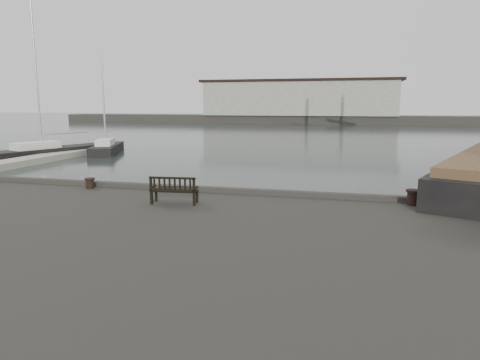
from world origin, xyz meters
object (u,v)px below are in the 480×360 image
object	(u,v)px
bollard_right	(413,197)
yacht_d	(107,150)
bench	(174,195)
yacht_b	(49,154)
bollard_left	(90,183)

from	to	relation	value
bollard_right	yacht_d	distance (m)	33.71
bench	yacht_d	world-z (taller)	yacht_d
yacht_b	bollard_left	bearing A→B (deg)	-28.98
bollard_right	bollard_left	bearing A→B (deg)	-179.30
yacht_d	yacht_b	bearing A→B (deg)	-150.97
bollard_left	yacht_b	xyz separation A→B (m)	(-16.86, 19.03, -1.51)
bench	bollard_right	size ratio (longest dim) A/B	3.18
bollard_right	yacht_d	size ratio (longest dim) A/B	0.05
bench	bollard_left	bearing A→B (deg)	153.08
bench	bollard_right	xyz separation A→B (m)	(7.19, 1.64, -0.03)
bollard_left	yacht_d	world-z (taller)	yacht_d
bollard_left	bollard_right	world-z (taller)	bollard_right
yacht_b	yacht_d	bearing A→B (deg)	69.70
yacht_d	bench	bearing A→B (deg)	-75.85
bollard_left	yacht_d	xyz separation A→B (m)	(-13.48, 23.09, -1.52)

